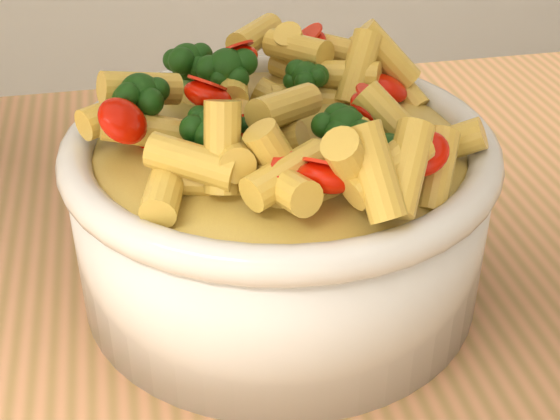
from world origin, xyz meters
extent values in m
cube|color=#AD714A|center=(0.00, 0.00, 0.88)|extent=(1.20, 0.80, 0.04)
cylinder|color=silver|center=(0.07, 0.08, 0.95)|extent=(0.24, 0.24, 0.09)
ellipsoid|color=silver|center=(0.07, 0.08, 0.92)|extent=(0.22, 0.22, 0.04)
torus|color=silver|center=(0.07, 0.08, 0.99)|extent=(0.25, 0.25, 0.02)
ellipsoid|color=#EED451|center=(0.07, 0.08, 0.99)|extent=(0.21, 0.21, 0.02)
camera|label=1|loc=(-0.01, -0.31, 1.20)|focal=50.00mm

